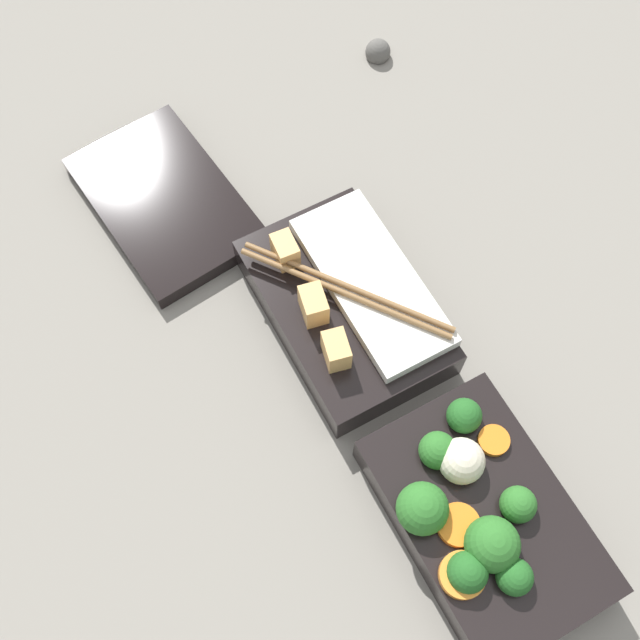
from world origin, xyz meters
name	(u,v)px	position (x,y,z in m)	size (l,w,h in m)	color
ground_plane	(426,417)	(0.00, 0.00, 0.00)	(3.00, 3.00, 0.00)	gray
bento_tray_vegetable	(479,515)	(-0.09, 0.01, 0.03)	(0.19, 0.12, 0.07)	black
bento_tray_rice	(347,303)	(0.11, 0.01, 0.02)	(0.19, 0.12, 0.07)	black
bento_lid	(165,201)	(0.30, 0.11, 0.01)	(0.19, 0.12, 0.02)	black
pebble_2	(378,52)	(0.37, -0.17, 0.01)	(0.03, 0.03, 0.03)	#595651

